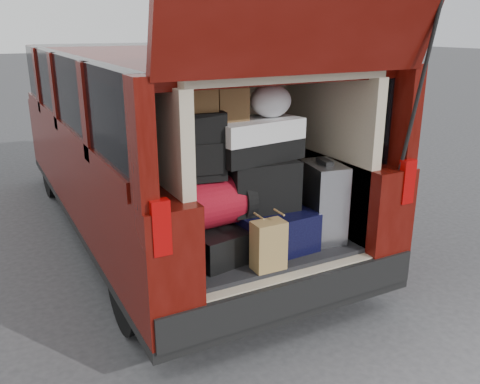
{
  "coord_description": "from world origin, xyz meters",
  "views": [
    {
      "loc": [
        -1.64,
        -2.66,
        2.01
      ],
      "look_at": [
        -0.11,
        0.2,
        0.94
      ],
      "focal_mm": 38.0,
      "sensor_mm": 36.0,
      "label": 1
    }
  ],
  "objects_px": {
    "twotone_duffel": "(256,140)",
    "silver_roller": "(322,201)",
    "kraft_bag": "(269,245)",
    "black_hardshell": "(212,241)",
    "navy_hardshell": "(265,226)",
    "backpack": "(200,146)",
    "black_soft_case": "(262,185)",
    "red_duffel": "(212,203)"
  },
  "relations": [
    {
      "from": "kraft_bag",
      "to": "backpack",
      "type": "bearing_deg",
      "value": 129.16
    },
    {
      "from": "twotone_duffel",
      "to": "black_hardshell",
      "type": "bearing_deg",
      "value": 179.44
    },
    {
      "from": "kraft_bag",
      "to": "twotone_duffel",
      "type": "bearing_deg",
      "value": 73.6
    },
    {
      "from": "navy_hardshell",
      "to": "silver_roller",
      "type": "bearing_deg",
      "value": -16.95
    },
    {
      "from": "silver_roller",
      "to": "black_soft_case",
      "type": "relative_size",
      "value": 1.18
    },
    {
      "from": "black_hardshell",
      "to": "backpack",
      "type": "height_order",
      "value": "backpack"
    },
    {
      "from": "silver_roller",
      "to": "red_duffel",
      "type": "bearing_deg",
      "value": -177.35
    },
    {
      "from": "silver_roller",
      "to": "twotone_duffel",
      "type": "distance_m",
      "value": 0.67
    },
    {
      "from": "black_hardshell",
      "to": "red_duffel",
      "type": "height_order",
      "value": "red_duffel"
    },
    {
      "from": "navy_hardshell",
      "to": "twotone_duffel",
      "type": "height_order",
      "value": "twotone_duffel"
    },
    {
      "from": "navy_hardshell",
      "to": "kraft_bag",
      "type": "bearing_deg",
      "value": -120.68
    },
    {
      "from": "twotone_duffel",
      "to": "backpack",
      "type": "bearing_deg",
      "value": 175.8
    },
    {
      "from": "navy_hardshell",
      "to": "black_soft_case",
      "type": "distance_m",
      "value": 0.3
    },
    {
      "from": "backpack",
      "to": "twotone_duffel",
      "type": "xyz_separation_m",
      "value": [
        0.41,
        0.02,
        -0.0
      ]
    },
    {
      "from": "kraft_bag",
      "to": "backpack",
      "type": "xyz_separation_m",
      "value": [
        -0.29,
        0.37,
        0.59
      ]
    },
    {
      "from": "twotone_duffel",
      "to": "silver_roller",
      "type": "bearing_deg",
      "value": -25.18
    },
    {
      "from": "black_hardshell",
      "to": "navy_hardshell",
      "type": "xyz_separation_m",
      "value": [
        0.41,
        -0.0,
        0.03
      ]
    },
    {
      "from": "navy_hardshell",
      "to": "red_duffel",
      "type": "height_order",
      "value": "red_duffel"
    },
    {
      "from": "black_hardshell",
      "to": "kraft_bag",
      "type": "height_order",
      "value": "kraft_bag"
    },
    {
      "from": "black_soft_case",
      "to": "twotone_duffel",
      "type": "height_order",
      "value": "twotone_duffel"
    },
    {
      "from": "navy_hardshell",
      "to": "silver_roller",
      "type": "relative_size",
      "value": 1.11
    },
    {
      "from": "black_hardshell",
      "to": "twotone_duffel",
      "type": "relative_size",
      "value": 0.86
    },
    {
      "from": "red_duffel",
      "to": "backpack",
      "type": "relative_size",
      "value": 1.15
    },
    {
      "from": "black_hardshell",
      "to": "kraft_bag",
      "type": "xyz_separation_m",
      "value": [
        0.23,
        -0.35,
        0.05
      ]
    },
    {
      "from": "black_hardshell",
      "to": "twotone_duffel",
      "type": "distance_m",
      "value": 0.73
    },
    {
      "from": "red_duffel",
      "to": "twotone_duffel",
      "type": "height_order",
      "value": "twotone_duffel"
    },
    {
      "from": "black_soft_case",
      "to": "twotone_duffel",
      "type": "xyz_separation_m",
      "value": [
        -0.02,
        0.05,
        0.3
      ]
    },
    {
      "from": "black_hardshell",
      "to": "navy_hardshell",
      "type": "bearing_deg",
      "value": -10.13
    },
    {
      "from": "black_hardshell",
      "to": "red_duffel",
      "type": "bearing_deg",
      "value": 0.93
    },
    {
      "from": "silver_roller",
      "to": "twotone_duffel",
      "type": "xyz_separation_m",
      "value": [
        -0.46,
        0.15,
        0.46
      ]
    },
    {
      "from": "black_hardshell",
      "to": "silver_roller",
      "type": "xyz_separation_m",
      "value": [
        0.82,
        -0.11,
        0.17
      ]
    },
    {
      "from": "black_hardshell",
      "to": "red_duffel",
      "type": "relative_size",
      "value": 1.05
    },
    {
      "from": "kraft_bag",
      "to": "twotone_duffel",
      "type": "distance_m",
      "value": 0.71
    },
    {
      "from": "kraft_bag",
      "to": "black_soft_case",
      "type": "distance_m",
      "value": 0.46
    },
    {
      "from": "twotone_duffel",
      "to": "kraft_bag",
      "type": "bearing_deg",
      "value": -114.92
    },
    {
      "from": "black_hardshell",
      "to": "navy_hardshell",
      "type": "distance_m",
      "value": 0.41
    },
    {
      "from": "red_duffel",
      "to": "twotone_duffel",
      "type": "distance_m",
      "value": 0.51
    },
    {
      "from": "navy_hardshell",
      "to": "red_duffel",
      "type": "relative_size",
      "value": 1.24
    },
    {
      "from": "twotone_duffel",
      "to": "navy_hardshell",
      "type": "bearing_deg",
      "value": -45.61
    },
    {
      "from": "silver_roller",
      "to": "black_soft_case",
      "type": "bearing_deg",
      "value": 178.31
    },
    {
      "from": "silver_roller",
      "to": "black_soft_case",
      "type": "xyz_separation_m",
      "value": [
        -0.44,
        0.09,
        0.16
      ]
    },
    {
      "from": "black_hardshell",
      "to": "kraft_bag",
      "type": "distance_m",
      "value": 0.42
    }
  ]
}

